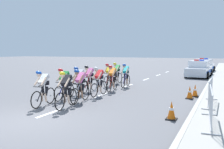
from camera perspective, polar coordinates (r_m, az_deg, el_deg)
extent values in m
plane|color=#56565B|center=(8.59, -19.57, -10.45)|extent=(160.00, 160.00, 0.00)
cube|color=#9E9E99|center=(19.96, 22.44, -1.36)|extent=(0.16, 60.00, 0.13)
cube|color=white|center=(9.44, -14.40, -8.84)|extent=(0.14, 1.60, 0.01)
cube|color=white|center=(12.69, -2.72, -4.98)|extent=(0.14, 1.60, 0.01)
cube|color=white|center=(16.28, 3.94, -2.65)|extent=(0.14, 1.60, 0.01)
cube|color=white|center=(20.03, 8.15, -1.15)|extent=(0.14, 1.60, 0.01)
cube|color=white|center=(23.85, 11.01, -0.13)|extent=(0.14, 1.60, 0.01)
cube|color=white|center=(27.73, 13.08, 0.61)|extent=(0.14, 1.60, 0.01)
torus|color=black|center=(10.19, -17.67, -5.80)|extent=(0.12, 0.72, 0.72)
cylinder|color=#99999E|center=(10.19, -17.67, -5.80)|extent=(0.07, 0.07, 0.06)
torus|color=black|center=(10.99, -14.54, -4.90)|extent=(0.12, 0.72, 0.72)
cylinder|color=#99999E|center=(10.99, -14.54, -4.90)|extent=(0.07, 0.07, 0.06)
cylinder|color=black|center=(10.46, -16.28, -2.49)|extent=(0.10, 0.55, 0.04)
cylinder|color=black|center=(10.36, -16.79, -4.38)|extent=(0.09, 0.48, 0.63)
cylinder|color=black|center=(10.66, -15.62, -3.97)|extent=(0.04, 0.04, 0.65)
cylinder|color=black|center=(10.18, -17.42, -2.85)|extent=(0.42, 0.07, 0.03)
cube|color=black|center=(10.61, -15.66, -2.14)|extent=(0.12, 0.23, 0.05)
cube|color=white|center=(10.49, -16.08, -1.14)|extent=(0.34, 0.57, 0.46)
cube|color=black|center=(10.60, -15.70, -1.93)|extent=(0.30, 0.23, 0.18)
cylinder|color=black|center=(10.56, -15.40, -3.84)|extent=(0.13, 0.23, 0.40)
cylinder|color=beige|center=(10.54, -15.61, -5.32)|extent=(0.11, 0.16, 0.36)
cylinder|color=black|center=(10.66, -16.20, -3.77)|extent=(0.13, 0.18, 0.40)
cylinder|color=beige|center=(10.64, -16.41, -5.23)|extent=(0.10, 0.13, 0.36)
cylinder|color=beige|center=(10.23, -16.03, -1.58)|extent=(0.12, 0.41, 0.35)
cylinder|color=beige|center=(10.41, -17.47, -1.50)|extent=(0.12, 0.41, 0.35)
sphere|color=beige|center=(10.22, -17.08, 0.02)|extent=(0.19, 0.19, 0.19)
ellipsoid|color=blue|center=(10.21, -17.12, 0.38)|extent=(0.26, 0.34, 0.24)
torus|color=black|center=(9.60, -12.37, -6.35)|extent=(0.12, 0.72, 0.72)
cylinder|color=#99999E|center=(9.60, -12.37, -6.35)|extent=(0.07, 0.07, 0.06)
torus|color=black|center=(10.44, -9.45, -5.34)|extent=(0.12, 0.72, 0.72)
cylinder|color=#99999E|center=(10.44, -9.45, -5.34)|extent=(0.07, 0.07, 0.06)
cylinder|color=black|center=(9.89, -11.05, -2.82)|extent=(0.09, 0.55, 0.04)
cylinder|color=black|center=(9.79, -11.54, -4.83)|extent=(0.09, 0.48, 0.63)
cylinder|color=black|center=(10.10, -10.44, -4.37)|extent=(0.04, 0.04, 0.65)
cylinder|color=black|center=(9.59, -12.12, -3.21)|extent=(0.42, 0.07, 0.03)
cube|color=black|center=(10.05, -10.47, -2.44)|extent=(0.12, 0.23, 0.05)
cube|color=black|center=(9.92, -10.86, -1.39)|extent=(0.33, 0.57, 0.45)
cube|color=black|center=(10.04, -10.51, -2.22)|extent=(0.30, 0.23, 0.18)
cylinder|color=black|center=(10.00, -10.17, -4.24)|extent=(0.13, 0.23, 0.40)
cylinder|color=beige|center=(9.98, -10.37, -5.80)|extent=(0.10, 0.16, 0.36)
cylinder|color=black|center=(10.09, -11.06, -4.17)|extent=(0.13, 0.18, 0.40)
cylinder|color=beige|center=(10.07, -11.26, -5.72)|extent=(0.10, 0.13, 0.36)
cylinder|color=beige|center=(9.66, -10.68, -1.87)|extent=(0.12, 0.41, 0.35)
cylinder|color=beige|center=(9.83, -12.29, -1.78)|extent=(0.12, 0.41, 0.35)
sphere|color=beige|center=(9.64, -11.79, -0.17)|extent=(0.19, 0.19, 0.19)
ellipsoid|color=yellow|center=(9.62, -11.83, 0.21)|extent=(0.26, 0.34, 0.24)
torus|color=black|center=(11.35, -12.72, -4.53)|extent=(0.09, 0.73, 0.72)
cylinder|color=#99999E|center=(11.35, -12.72, -4.53)|extent=(0.06, 0.06, 0.06)
torus|color=black|center=(12.17, -10.03, -3.80)|extent=(0.09, 0.73, 0.72)
cylinder|color=#99999E|center=(12.17, -10.03, -3.80)|extent=(0.06, 0.06, 0.06)
cylinder|color=#1E1E99|center=(11.63, -11.51, -1.58)|extent=(0.07, 0.55, 0.04)
cylinder|color=#1E1E99|center=(11.53, -11.96, -3.27)|extent=(0.07, 0.48, 0.63)
cylinder|color=#1E1E99|center=(11.84, -10.95, -2.93)|extent=(0.04, 0.04, 0.65)
cylinder|color=black|center=(11.35, -12.48, -1.88)|extent=(0.42, 0.05, 0.03)
cube|color=black|center=(11.80, -10.98, -1.28)|extent=(0.11, 0.23, 0.05)
cube|color=green|center=(11.67, -11.33, -0.37)|extent=(0.31, 0.56, 0.47)
cube|color=black|center=(11.78, -11.01, -1.09)|extent=(0.29, 0.22, 0.18)
cylinder|color=black|center=(11.74, -10.74, -2.80)|extent=(0.12, 0.23, 0.40)
cylinder|color=beige|center=(11.71, -10.93, -4.13)|extent=(0.10, 0.16, 0.36)
cylinder|color=black|center=(11.83, -11.47, -2.75)|extent=(0.12, 0.17, 0.40)
cylinder|color=beige|center=(11.81, -11.66, -4.07)|extent=(0.10, 0.13, 0.36)
cylinder|color=beige|center=(11.41, -11.25, -0.75)|extent=(0.10, 0.40, 0.35)
cylinder|color=beige|center=(11.59, -12.57, -0.68)|extent=(0.10, 0.40, 0.35)
sphere|color=beige|center=(11.40, -12.18, 0.69)|extent=(0.19, 0.19, 0.19)
ellipsoid|color=red|center=(11.39, -12.22, 1.01)|extent=(0.25, 0.33, 0.24)
torus|color=black|center=(10.62, -8.96, -5.15)|extent=(0.08, 0.73, 0.72)
cylinder|color=#99999E|center=(10.62, -8.96, -5.15)|extent=(0.06, 0.06, 0.06)
torus|color=black|center=(11.47, -6.35, -4.32)|extent=(0.08, 0.73, 0.72)
cylinder|color=#99999E|center=(11.47, -6.35, -4.32)|extent=(0.06, 0.06, 0.06)
cylinder|color=silver|center=(10.91, -7.77, -1.98)|extent=(0.06, 0.55, 0.04)
cylinder|color=silver|center=(10.81, -8.22, -3.80)|extent=(0.06, 0.48, 0.63)
cylinder|color=silver|center=(11.13, -7.24, -3.41)|extent=(0.04, 0.04, 0.65)
cylinder|color=black|center=(10.62, -8.72, -2.32)|extent=(0.42, 0.05, 0.03)
cube|color=black|center=(11.08, -7.26, -1.66)|extent=(0.11, 0.22, 0.05)
cube|color=pink|center=(10.95, -7.59, -0.69)|extent=(0.31, 0.56, 0.46)
cube|color=black|center=(11.07, -7.29, -1.46)|extent=(0.29, 0.21, 0.18)
cylinder|color=black|center=(11.03, -6.99, -3.28)|extent=(0.12, 0.23, 0.40)
cylinder|color=#9E7051|center=(11.00, -7.17, -4.70)|extent=(0.10, 0.16, 0.36)
cylinder|color=black|center=(11.12, -7.79, -3.22)|extent=(0.12, 0.17, 0.40)
cylinder|color=#9E7051|center=(11.09, -7.99, -4.63)|extent=(0.10, 0.13, 0.36)
cylinder|color=#9E7051|center=(10.69, -7.42, -1.11)|extent=(0.10, 0.40, 0.35)
cylinder|color=#9E7051|center=(10.85, -8.89, -1.03)|extent=(0.10, 0.40, 0.35)
sphere|color=#9E7051|center=(10.67, -8.42, 0.43)|extent=(0.19, 0.19, 0.19)
ellipsoid|color=blue|center=(10.65, -8.45, 0.77)|extent=(0.25, 0.33, 0.24)
torus|color=black|center=(12.33, -9.05, -3.66)|extent=(0.06, 0.72, 0.72)
cylinder|color=#99999E|center=(12.33, -9.05, -3.66)|extent=(0.06, 0.06, 0.06)
torus|color=black|center=(13.16, -6.65, -3.05)|extent=(0.06, 0.72, 0.72)
cylinder|color=#99999E|center=(13.16, -6.65, -3.05)|extent=(0.06, 0.06, 0.06)
cylinder|color=white|center=(12.63, -7.97, -0.96)|extent=(0.05, 0.55, 0.04)
cylinder|color=white|center=(12.52, -8.38, -2.52)|extent=(0.05, 0.48, 0.63)
cylinder|color=white|center=(12.83, -7.47, -2.22)|extent=(0.04, 0.04, 0.65)
cylinder|color=black|center=(12.34, -8.84, -1.22)|extent=(0.42, 0.04, 0.03)
cube|color=black|center=(12.79, -7.49, -0.70)|extent=(0.10, 0.22, 0.05)
cube|color=white|center=(12.67, -7.80, 0.15)|extent=(0.29, 0.54, 0.47)
cube|color=black|center=(12.78, -7.52, -0.52)|extent=(0.28, 0.21, 0.18)
cylinder|color=black|center=(12.73, -7.27, -2.10)|extent=(0.11, 0.23, 0.40)
cylinder|color=tan|center=(12.70, -7.45, -3.32)|extent=(0.09, 0.16, 0.36)
cylinder|color=black|center=(12.83, -7.96, -2.05)|extent=(0.11, 0.17, 0.40)
cylinder|color=tan|center=(12.80, -8.13, -3.27)|extent=(0.09, 0.12, 0.36)
cylinder|color=tan|center=(12.41, -7.70, -0.20)|extent=(0.08, 0.40, 0.35)
cylinder|color=tan|center=(12.58, -8.94, -0.13)|extent=(0.08, 0.40, 0.35)
sphere|color=tan|center=(12.39, -8.55, 1.13)|extent=(0.19, 0.19, 0.19)
ellipsoid|color=blue|center=(12.38, -8.58, 1.43)|extent=(0.24, 0.32, 0.24)
torus|color=black|center=(12.09, -4.30, -3.79)|extent=(0.06, 0.72, 0.72)
cylinder|color=#99999E|center=(12.09, -4.30, -3.79)|extent=(0.06, 0.06, 0.06)
torus|color=black|center=(12.95, -2.02, -3.16)|extent=(0.06, 0.72, 0.72)
cylinder|color=#99999E|center=(12.95, -2.02, -3.16)|extent=(0.06, 0.06, 0.06)
cylinder|color=silver|center=(12.40, -3.25, -1.04)|extent=(0.05, 0.55, 0.04)
cylinder|color=silver|center=(12.29, -3.65, -2.62)|extent=(0.05, 0.48, 0.63)
cylinder|color=silver|center=(12.61, -2.79, -2.32)|extent=(0.04, 0.04, 0.65)
cylinder|color=black|center=(12.10, -4.08, -1.30)|extent=(0.42, 0.04, 0.03)
cube|color=black|center=(12.57, -2.80, -0.77)|extent=(0.11, 0.22, 0.05)
cube|color=red|center=(12.44, -3.08, 0.09)|extent=(0.29, 0.55, 0.45)
cube|color=black|center=(12.55, -2.82, -0.59)|extent=(0.28, 0.21, 0.18)
cylinder|color=black|center=(12.51, -2.57, -2.20)|extent=(0.12, 0.23, 0.40)
cylinder|color=beige|center=(12.48, -2.74, -3.44)|extent=(0.09, 0.16, 0.36)
cylinder|color=black|center=(12.60, -3.28, -2.15)|extent=(0.11, 0.17, 0.40)
cylinder|color=beige|center=(12.57, -3.46, -3.38)|extent=(0.09, 0.12, 0.36)
cylinder|color=beige|center=(12.18, -2.93, -0.26)|extent=(0.09, 0.40, 0.35)
cylinder|color=beige|center=(12.34, -4.22, -0.19)|extent=(0.09, 0.40, 0.35)
sphere|color=beige|center=(12.16, -3.79, 1.10)|extent=(0.19, 0.19, 0.19)
ellipsoid|color=white|center=(12.15, -3.82, 1.40)|extent=(0.24, 0.32, 0.24)
torus|color=black|center=(13.34, -6.59, -2.93)|extent=(0.07, 0.73, 0.72)
cylinder|color=#99999E|center=(13.34, -6.59, -2.93)|extent=(0.06, 0.06, 0.06)
torus|color=black|center=(14.17, -4.30, -2.41)|extent=(0.07, 0.73, 0.72)
cylinder|color=#99999E|center=(14.17, -4.30, -2.41)|extent=(0.06, 0.06, 0.06)
cylinder|color=#B21919|center=(13.64, -5.55, -0.46)|extent=(0.06, 0.55, 0.04)
cylinder|color=#B21919|center=(13.53, -5.95, -1.89)|extent=(0.06, 0.48, 0.63)
cylinder|color=#B21919|center=(13.84, -5.08, -1.63)|extent=(0.04, 0.04, 0.65)
cylinder|color=black|center=(13.35, -6.38, -0.68)|extent=(0.42, 0.05, 0.03)
cube|color=black|center=(13.80, -5.10, -0.21)|extent=(0.11, 0.22, 0.05)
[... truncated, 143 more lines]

